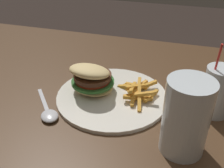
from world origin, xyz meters
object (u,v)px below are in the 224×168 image
at_px(meal_plate_near, 104,88).
at_px(juice_glass, 217,93).
at_px(spoon, 49,114).
at_px(beer_glass, 186,118).

xyz_separation_m(meal_plate_near, juice_glass, (-0.29, -0.01, 0.03)).
height_order(meal_plate_near, spoon, meal_plate_near).
height_order(meal_plate_near, beer_glass, beer_glass).
height_order(beer_glass, juice_glass, juice_glass).
xyz_separation_m(juice_glass, spoon, (0.39, 0.14, -0.05)).
relative_size(beer_glass, juice_glass, 0.87).
xyz_separation_m(meal_plate_near, spoon, (0.10, 0.12, -0.02)).
distance_m(meal_plate_near, beer_glass, 0.26).
height_order(juice_glass, spoon, juice_glass).
xyz_separation_m(beer_glass, spoon, (0.32, -0.01, -0.07)).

